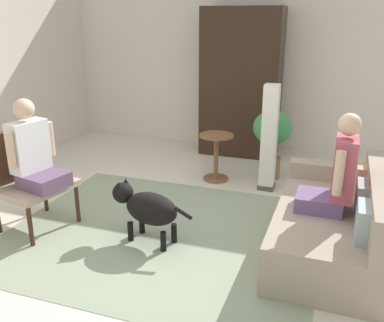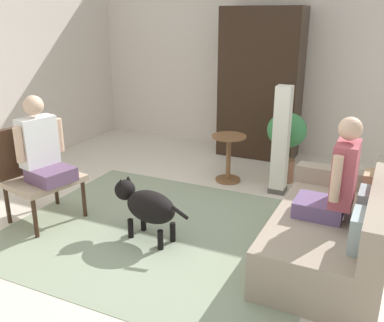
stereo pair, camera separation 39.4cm
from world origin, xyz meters
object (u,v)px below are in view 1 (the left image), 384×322
Objects in this scene: armchair at (25,172)px; round_end_table at (216,154)px; person_on_armchair at (33,153)px; armoire_cabinet at (241,83)px; couch at (336,224)px; dog at (147,207)px; person_on_couch at (337,174)px; potted_plant at (272,134)px; column_lamp at (269,139)px.

round_end_table is at bearing 51.09° from armchair.
armoire_cabinet reaches higher than person_on_armchair.
couch is at bearing 9.40° from person_on_armchair.
dog is (-0.18, -1.76, -0.00)m from round_end_table.
person_on_armchair is at bearing -174.31° from dog.
armoire_cabinet reaches higher than person_on_couch.
person_on_couch is 2.10m from round_end_table.
armoire_cabinet is (0.02, 1.25, 0.74)m from round_end_table.
person_on_couch reaches higher than couch.
column_lamp reaches higher than potted_plant.
person_on_armchair is (-2.84, -0.47, 0.53)m from couch.
couch is 1.91× the size of potted_plant.
dog is 2.25m from potted_plant.
column_lamp reaches higher than armchair.
person_on_armchair is 0.39× the size of armoire_cabinet.
round_end_table is 0.78m from potted_plant.
armoire_cabinet is at bearing 118.49° from person_on_couch.
person_on_armchair reaches higher than dog.
armoire_cabinet reaches higher than dog.
potted_plant is at bearing 24.95° from round_end_table.
potted_plant is (1.98, 2.18, -0.20)m from person_on_armchair.
person_on_armchair is 2.69m from column_lamp.
armoire_cabinet is at bearing 124.23° from potted_plant.
person_on_armchair reaches higher than potted_plant.
person_on_armchair reaches higher than couch.
person_on_couch is at bearing -59.50° from column_lamp.
column_lamp is at bearing -86.58° from potted_plant.
potted_plant is (-0.86, 1.71, 0.32)m from couch.
armchair is 3.04m from potted_plant.
column_lamp is 1.56m from armoire_cabinet.
armchair is 1.12× the size of person_on_couch.
dog is at bearing -112.14° from potted_plant.
round_end_table is at bearing 172.73° from column_lamp.
couch is at bearing -57.67° from column_lamp.
armchair is at bearing -141.15° from column_lamp.
dog is 0.40× the size of armoire_cabinet.
armchair reaches higher than couch.
person_on_couch is 1.56m from column_lamp.
person_on_armchair is 0.99× the size of dog.
round_end_table is (-1.48, 1.43, -0.42)m from person_on_couch.
couch is 2.02× the size of dog.
dog is at bearing -168.74° from person_on_couch.
potted_plant is (2.15, 2.15, 0.03)m from armchair.
round_end_table is at bearing -91.12° from armoire_cabinet.
couch is 2.93m from person_on_armchair.
person_on_couch is at bearing 9.01° from person_on_armchair.
armchair is at bearing -176.67° from dog.
armoire_cabinet is at bearing 119.43° from couch.
round_end_table is at bearing 137.30° from couch.
armoire_cabinet is at bearing 116.39° from column_lamp.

